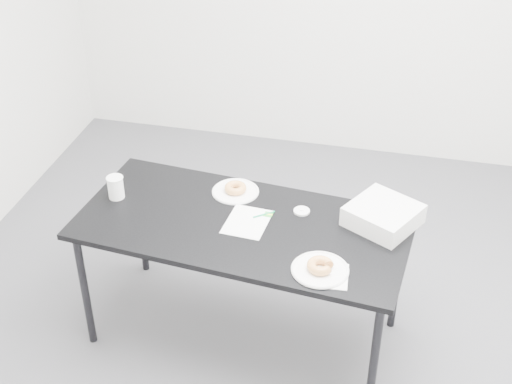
% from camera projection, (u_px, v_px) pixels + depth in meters
% --- Properties ---
extents(floor, '(4.00, 4.00, 0.00)m').
position_uv_depth(floor, '(279.00, 319.00, 3.98)').
color(floor, '#46464A').
rests_on(floor, ground).
extents(table, '(1.68, 0.92, 0.74)m').
position_uv_depth(table, '(243.00, 232.00, 3.51)').
color(table, black).
rests_on(table, floor).
extents(scorecard, '(0.22, 0.27, 0.00)m').
position_uv_depth(scorecard, '(247.00, 222.00, 3.49)').
color(scorecard, white).
rests_on(scorecard, table).
extents(logo_patch, '(0.04, 0.04, 0.00)m').
position_uv_depth(logo_patch, '(268.00, 214.00, 3.54)').
color(logo_patch, green).
rests_on(logo_patch, scorecard).
extents(pen, '(0.10, 0.08, 0.01)m').
position_uv_depth(pen, '(264.00, 214.00, 3.53)').
color(pen, '#0C8655').
rests_on(pen, scorecard).
extents(napkin, '(0.19, 0.19, 0.00)m').
position_uv_depth(napkin, '(328.00, 275.00, 3.15)').
color(napkin, white).
rests_on(napkin, table).
extents(plate_near, '(0.26, 0.26, 0.01)m').
position_uv_depth(plate_near, '(320.00, 270.00, 3.18)').
color(plate_near, white).
rests_on(plate_near, napkin).
extents(donut_near, '(0.13, 0.13, 0.04)m').
position_uv_depth(donut_near, '(320.00, 266.00, 3.16)').
color(donut_near, '#E18F47').
rests_on(donut_near, plate_near).
extents(plate_far, '(0.24, 0.24, 0.01)m').
position_uv_depth(plate_far, '(235.00, 191.00, 3.71)').
color(plate_far, white).
rests_on(plate_far, table).
extents(donut_far, '(0.15, 0.15, 0.04)m').
position_uv_depth(donut_far, '(235.00, 188.00, 3.70)').
color(donut_far, '#E18F47').
rests_on(donut_far, plate_far).
extents(coffee_cup, '(0.08, 0.08, 0.12)m').
position_uv_depth(coffee_cup, '(116.00, 187.00, 3.64)').
color(coffee_cup, white).
rests_on(coffee_cup, table).
extents(cup_lid, '(0.08, 0.08, 0.01)m').
position_uv_depth(cup_lid, '(302.00, 211.00, 3.56)').
color(cup_lid, white).
rests_on(cup_lid, table).
extents(bakery_box, '(0.41, 0.41, 0.10)m').
position_uv_depth(bakery_box, '(383.00, 215.00, 3.45)').
color(bakery_box, silver).
rests_on(bakery_box, table).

